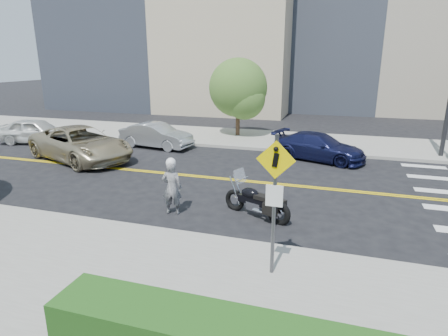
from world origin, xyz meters
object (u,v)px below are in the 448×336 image
pedestrian_sign (275,193)px  parked_car_blue (319,147)px  motorcycle (257,195)px  parked_car_silver (156,135)px  parked_car_white (36,131)px  motorcyclist (172,186)px  suv (80,144)px

pedestrian_sign → parked_car_blue: pedestrian_sign is taller
motorcycle → parked_car_blue: size_ratio=0.52×
parked_car_silver → parked_car_white: bearing=106.5°
motorcyclist → parked_car_white: bearing=-40.6°
pedestrian_sign → parked_car_silver: pedestrian_sign is taller
pedestrian_sign → motorcycle: pedestrian_sign is taller
motorcyclist → parked_car_silver: bearing=-69.6°
pedestrian_sign → parked_car_blue: size_ratio=0.70×
pedestrian_sign → parked_car_blue: 10.49m
motorcyclist → motorcycle: 2.55m
parked_car_silver → motorcyclist: bearing=-141.8°
parked_car_white → suv: bearing=-128.9°
pedestrian_sign → parked_car_white: bearing=147.8°
parked_car_white → parked_car_blue: size_ratio=0.95×
pedestrian_sign → parked_car_blue: (0.28, 10.40, -1.34)m
pedestrian_sign → motorcycle: bearing=108.2°
motorcyclist → parked_car_silver: size_ratio=0.45×
parked_car_silver → parked_car_blue: bearing=-82.3°
suv → parked_car_silver: 3.98m
motorcyclist → parked_car_blue: (3.79, 7.81, -0.26)m
motorcycle → motorcyclist: bearing=-145.0°
motorcyclist → suv: motorcyclist is taller
motorcycle → suv: bearing=179.3°
motorcycle → parked_car_silver: (-7.05, 7.31, -0.03)m
pedestrian_sign → parked_car_silver: size_ratio=0.76×
pedestrian_sign → parked_car_white: size_ratio=0.74×
parked_car_white → parked_car_blue: bearing=-98.9°
parked_car_silver → parked_car_blue: parked_car_silver is taller
motorcyclist → motorcycle: size_ratio=0.79×
motorcyclist → parked_car_blue: motorcyclist is taller
parked_car_blue → pedestrian_sign: bearing=-163.5°
pedestrian_sign → suv: bearing=145.3°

